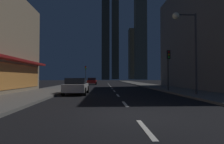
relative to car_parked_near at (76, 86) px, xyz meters
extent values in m
cube|color=black|center=(3.60, 22.44, -0.79)|extent=(78.00, 136.00, 0.10)
cube|color=#605E59|center=(10.60, 22.44, -0.67)|extent=(4.00, 76.00, 0.15)
cube|color=#605E59|center=(-3.40, 22.44, -0.67)|extent=(4.00, 76.00, 0.15)
cube|color=silver|center=(3.60, -11.56, -0.73)|extent=(0.16, 2.20, 0.01)
cube|color=silver|center=(3.60, -6.36, -0.73)|extent=(0.16, 2.20, 0.01)
cube|color=silver|center=(3.60, -1.16, -0.73)|extent=(0.16, 2.20, 0.01)
cube|color=silver|center=(3.60, 4.04, -0.73)|extent=(0.16, 2.20, 0.01)
cube|color=silver|center=(3.60, 9.24, -0.73)|extent=(0.16, 2.20, 0.01)
cube|color=silver|center=(3.60, 14.44, -0.73)|extent=(0.16, 2.20, 0.01)
cube|color=silver|center=(3.60, 19.64, -0.73)|extent=(0.16, 2.20, 0.01)
cube|color=silver|center=(3.60, 24.84, -0.73)|extent=(0.16, 2.20, 0.01)
cube|color=silver|center=(3.60, 30.04, -0.73)|extent=(0.16, 2.20, 0.01)
cube|color=#3D3A2E|center=(3.92, 113.03, 31.77)|extent=(5.28, 5.72, 65.03)
cube|color=#484436|center=(12.88, 149.97, 38.47)|extent=(6.07, 6.65, 78.41)
cube|color=#615C48|center=(25.84, 135.52, 19.54)|extent=(5.75, 8.02, 40.56)
cube|color=#5C5845|center=(30.32, 124.49, 35.42)|extent=(8.52, 7.69, 72.32)
cube|color=silver|center=(0.00, 0.05, -0.13)|extent=(1.80, 4.20, 0.65)
cube|color=black|center=(0.00, -0.15, 0.43)|extent=(1.64, 2.00, 0.55)
cylinder|color=black|center=(-0.88, 1.45, -0.40)|extent=(0.22, 0.68, 0.68)
cylinder|color=black|center=(0.88, 1.45, -0.40)|extent=(0.22, 0.68, 0.68)
cylinder|color=black|center=(-0.88, -1.35, -0.40)|extent=(0.22, 0.68, 0.68)
cylinder|color=black|center=(0.88, -1.35, -0.40)|extent=(0.22, 0.68, 0.68)
sphere|color=white|center=(-0.55, 2.10, -0.08)|extent=(0.18, 0.18, 0.18)
sphere|color=white|center=(0.55, 2.10, -0.08)|extent=(0.18, 0.18, 0.18)
cube|color=#B21919|center=(0.00, 23.49, -0.13)|extent=(1.80, 4.20, 0.65)
cube|color=black|center=(0.00, 23.29, 0.43)|extent=(1.64, 2.00, 0.55)
cylinder|color=black|center=(-0.88, 24.89, -0.40)|extent=(0.22, 0.68, 0.68)
cylinder|color=black|center=(0.88, 24.89, -0.40)|extent=(0.22, 0.68, 0.68)
cylinder|color=black|center=(-0.88, 22.09, -0.40)|extent=(0.22, 0.68, 0.68)
cylinder|color=black|center=(0.88, 22.09, -0.40)|extent=(0.22, 0.68, 0.68)
sphere|color=white|center=(-0.55, 25.54, -0.08)|extent=(0.18, 0.18, 0.18)
sphere|color=white|center=(0.55, 25.54, -0.08)|extent=(0.18, 0.18, 0.18)
cylinder|color=red|center=(-2.30, 10.53, -0.32)|extent=(0.22, 0.22, 0.55)
sphere|color=red|center=(-2.30, 10.53, -0.04)|extent=(0.21, 0.21, 0.21)
cylinder|color=red|center=(-2.30, 10.53, -0.56)|extent=(0.30, 0.30, 0.06)
cylinder|color=red|center=(-2.46, 10.53, -0.29)|extent=(0.10, 0.10, 0.10)
cylinder|color=red|center=(-2.14, 10.53, -0.29)|extent=(0.10, 0.10, 0.10)
cylinder|color=#2D2D2D|center=(9.10, 2.45, 1.51)|extent=(0.12, 0.12, 4.20)
cube|color=black|center=(9.10, 2.25, 3.11)|extent=(0.32, 0.24, 0.90)
sphere|color=red|center=(9.10, 2.12, 3.39)|extent=(0.18, 0.18, 0.18)
sphere|color=#F2B20C|center=(9.10, 2.12, 3.11)|extent=(0.18, 0.18, 0.18)
sphere|color=#19D833|center=(9.10, 2.12, 2.83)|extent=(0.18, 0.18, 0.18)
cylinder|color=#2D2D2D|center=(-1.90, 29.70, 1.51)|extent=(0.12, 0.12, 4.20)
cube|color=black|center=(-1.90, 29.50, 3.11)|extent=(0.32, 0.24, 0.90)
sphere|color=red|center=(-1.90, 29.37, 3.39)|extent=(0.18, 0.18, 0.18)
sphere|color=#F2B20C|center=(-1.90, 29.37, 3.11)|extent=(0.18, 0.18, 0.18)
sphere|color=#19D833|center=(-1.90, 29.37, 2.83)|extent=(0.18, 0.18, 0.18)
cylinder|color=#38383D|center=(9.80, -2.13, 2.66)|extent=(0.16, 0.16, 6.50)
cylinder|color=#38383D|center=(9.00, -2.13, 5.81)|extent=(1.60, 0.12, 0.12)
sphere|color=#FCF7CC|center=(8.20, -2.13, 5.71)|extent=(0.56, 0.56, 0.56)
camera|label=1|loc=(2.38, -17.07, 0.75)|focal=30.65mm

